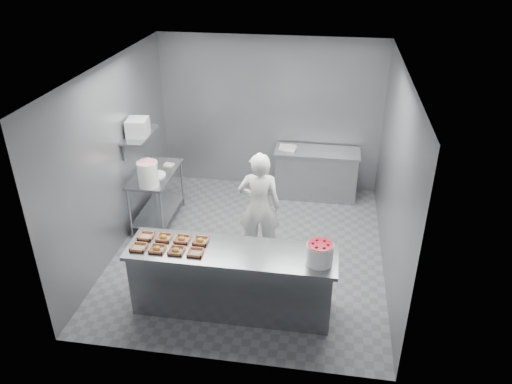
% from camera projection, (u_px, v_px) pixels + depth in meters
% --- Properties ---
extents(floor, '(4.50, 4.50, 0.00)m').
position_uv_depth(floor, '(250.00, 249.00, 7.70)').
color(floor, '#4C4C51').
rests_on(floor, ground).
extents(ceiling, '(4.50, 4.50, 0.00)m').
position_uv_depth(ceiling, '(249.00, 68.00, 6.38)').
color(ceiling, white).
rests_on(ceiling, wall_back).
extents(wall_back, '(4.00, 0.04, 2.80)m').
position_uv_depth(wall_back, '(270.00, 115.00, 9.00)').
color(wall_back, slate).
rests_on(wall_back, ground).
extents(wall_left, '(0.04, 4.50, 2.80)m').
position_uv_depth(wall_left, '(115.00, 158.00, 7.31)').
color(wall_left, slate).
rests_on(wall_left, ground).
extents(wall_right, '(0.04, 4.50, 2.80)m').
position_uv_depth(wall_right, '(394.00, 177.00, 6.77)').
color(wall_right, slate).
rests_on(wall_right, ground).
extents(service_counter, '(2.60, 0.70, 0.90)m').
position_uv_depth(service_counter, '(232.00, 280.00, 6.31)').
color(service_counter, slate).
rests_on(service_counter, ground).
extents(prep_table, '(0.60, 1.20, 0.90)m').
position_uv_depth(prep_table, '(157.00, 190.00, 8.17)').
color(prep_table, slate).
rests_on(prep_table, ground).
extents(back_counter, '(1.50, 0.60, 0.90)m').
position_uv_depth(back_counter, '(316.00, 173.00, 9.02)').
color(back_counter, slate).
rests_on(back_counter, ground).
extents(wall_shelf, '(0.35, 0.90, 0.03)m').
position_uv_depth(wall_shelf, '(140.00, 134.00, 7.74)').
color(wall_shelf, slate).
rests_on(wall_shelf, wall_left).
extents(tray_0, '(0.19, 0.18, 0.04)m').
position_uv_depth(tray_0, '(139.00, 247.00, 6.14)').
color(tray_0, '#A37F64').
rests_on(tray_0, service_counter).
extents(tray_1, '(0.19, 0.18, 0.06)m').
position_uv_depth(tray_1, '(157.00, 249.00, 6.10)').
color(tray_1, '#A37F64').
rests_on(tray_1, service_counter).
extents(tray_2, '(0.19, 0.18, 0.06)m').
position_uv_depth(tray_2, '(176.00, 250.00, 6.07)').
color(tray_2, '#A37F64').
rests_on(tray_2, service_counter).
extents(tray_3, '(0.19, 0.18, 0.04)m').
position_uv_depth(tray_3, '(196.00, 252.00, 6.04)').
color(tray_3, '#A37F64').
rests_on(tray_3, service_counter).
extents(tray_4, '(0.19, 0.18, 0.04)m').
position_uv_depth(tray_4, '(146.00, 236.00, 6.36)').
color(tray_4, '#A37F64').
rests_on(tray_4, service_counter).
extents(tray_5, '(0.19, 0.18, 0.06)m').
position_uv_depth(tray_5, '(164.00, 237.00, 6.33)').
color(tray_5, '#A37F64').
rests_on(tray_5, service_counter).
extents(tray_6, '(0.19, 0.18, 0.06)m').
position_uv_depth(tray_6, '(182.00, 239.00, 6.29)').
color(tray_6, '#A37F64').
rests_on(tray_6, service_counter).
extents(tray_7, '(0.19, 0.18, 0.06)m').
position_uv_depth(tray_7, '(201.00, 241.00, 6.26)').
color(tray_7, '#A37F64').
rests_on(tray_7, service_counter).
extents(worker, '(0.63, 0.43, 1.68)m').
position_uv_depth(worker, '(259.00, 207.00, 7.18)').
color(worker, silver).
rests_on(worker, ground).
extents(strawberry_tub, '(0.32, 0.32, 0.26)m').
position_uv_depth(strawberry_tub, '(320.00, 253.00, 5.82)').
color(strawberry_tub, white).
rests_on(strawberry_tub, service_counter).
extents(glaze_bucket, '(0.33, 0.31, 0.48)m').
position_uv_depth(glaze_bucket, '(148.00, 173.00, 7.54)').
color(glaze_bucket, white).
rests_on(glaze_bucket, prep_table).
extents(bucket_lid, '(0.37, 0.37, 0.02)m').
position_uv_depth(bucket_lid, '(156.00, 175.00, 7.93)').
color(bucket_lid, white).
rests_on(bucket_lid, prep_table).
extents(rag, '(0.17, 0.15, 0.02)m').
position_uv_depth(rag, '(169.00, 165.00, 8.27)').
color(rag, '#CCB28C').
rests_on(rag, prep_table).
extents(appliance, '(0.35, 0.39, 0.26)m').
position_uv_depth(appliance, '(138.00, 127.00, 7.61)').
color(appliance, gray).
rests_on(appliance, wall_shelf).
extents(paper_stack, '(0.33, 0.26, 0.05)m').
position_uv_depth(paper_stack, '(288.00, 148.00, 8.87)').
color(paper_stack, silver).
rests_on(paper_stack, back_counter).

